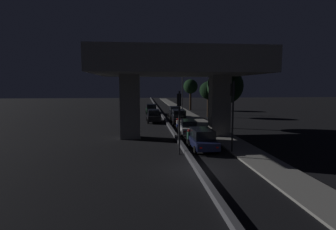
{
  "coord_description": "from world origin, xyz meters",
  "views": [
    {
      "loc": [
        -3.3,
        -15.66,
        5.26
      ],
      "look_at": [
        0.49,
        23.83,
        0.84
      ],
      "focal_mm": 28.0,
      "sensor_mm": 36.0,
      "label": 1
    }
  ],
  "objects_px": {
    "car_dark_green_second_oncoming": "(151,109)",
    "motorcycle_blue_filtering_mid": "(178,125)",
    "street_lamp": "(180,90)",
    "car_black_third": "(179,117)",
    "car_dark_blue_lead": "(202,139)",
    "motorcycle_black_filtering_near": "(189,139)",
    "traffic_light_left_of_median": "(179,111)",
    "car_black_fourth": "(175,112)",
    "car_black_lead_oncoming": "(153,116)",
    "pedestrian_on_sidewalk": "(221,126)",
    "car_white_second": "(188,127)",
    "traffic_light_right_of_median": "(233,104)"
  },
  "relations": [
    {
      "from": "car_dark_green_second_oncoming",
      "to": "motorcycle_blue_filtering_mid",
      "type": "distance_m",
      "value": 17.54
    },
    {
      "from": "street_lamp",
      "to": "car_dark_green_second_oncoming",
      "type": "bearing_deg",
      "value": -167.12
    },
    {
      "from": "car_black_third",
      "to": "car_dark_blue_lead",
      "type": "bearing_deg",
      "value": -178.83
    },
    {
      "from": "car_dark_green_second_oncoming",
      "to": "motorcycle_black_filtering_near",
      "type": "height_order",
      "value": "car_dark_green_second_oncoming"
    },
    {
      "from": "car_black_third",
      "to": "motorcycle_blue_filtering_mid",
      "type": "xyz_separation_m",
      "value": [
        -0.72,
        -4.51,
        -0.46
      ]
    },
    {
      "from": "traffic_light_left_of_median",
      "to": "car_black_fourth",
      "type": "distance_m",
      "value": 23.29
    },
    {
      "from": "street_lamp",
      "to": "car_black_lead_oncoming",
      "type": "xyz_separation_m",
      "value": [
        -5.62,
        -11.84,
        -3.54
      ]
    },
    {
      "from": "street_lamp",
      "to": "car_dark_blue_lead",
      "type": "height_order",
      "value": "street_lamp"
    },
    {
      "from": "car_black_lead_oncoming",
      "to": "motorcycle_blue_filtering_mid",
      "type": "xyz_separation_m",
      "value": [
        2.65,
        -6.78,
        -0.34
      ]
    },
    {
      "from": "car_black_third",
      "to": "motorcycle_blue_filtering_mid",
      "type": "distance_m",
      "value": 4.59
    },
    {
      "from": "car_black_fourth",
      "to": "car_black_lead_oncoming",
      "type": "xyz_separation_m",
      "value": [
        -3.7,
        -4.89,
        -0.03
      ]
    },
    {
      "from": "car_black_lead_oncoming",
      "to": "car_dark_green_second_oncoming",
      "type": "xyz_separation_m",
      "value": [
        0.03,
        10.56,
        0.03
      ]
    },
    {
      "from": "pedestrian_on_sidewalk",
      "to": "traffic_light_left_of_median",
      "type": "bearing_deg",
      "value": -125.61
    },
    {
      "from": "traffic_light_left_of_median",
      "to": "car_black_third",
      "type": "relative_size",
      "value": 1.03
    },
    {
      "from": "car_black_lead_oncoming",
      "to": "pedestrian_on_sidewalk",
      "type": "relative_size",
      "value": 2.69
    },
    {
      "from": "car_black_fourth",
      "to": "pedestrian_on_sidewalk",
      "type": "distance_m",
      "value": 15.45
    },
    {
      "from": "car_black_lead_oncoming",
      "to": "motorcycle_black_filtering_near",
      "type": "bearing_deg",
      "value": 7.3
    },
    {
      "from": "car_black_third",
      "to": "traffic_light_left_of_median",
      "type": "bearing_deg",
      "value": 173.52
    },
    {
      "from": "street_lamp",
      "to": "car_black_fourth",
      "type": "relative_size",
      "value": 1.6
    },
    {
      "from": "car_white_second",
      "to": "car_dark_green_second_oncoming",
      "type": "bearing_deg",
      "value": 11.78
    },
    {
      "from": "car_dark_green_second_oncoming",
      "to": "street_lamp",
      "type": "bearing_deg",
      "value": 101.87
    },
    {
      "from": "car_dark_green_second_oncoming",
      "to": "car_black_third",
      "type": "bearing_deg",
      "value": 13.58
    },
    {
      "from": "car_dark_green_second_oncoming",
      "to": "motorcycle_blue_filtering_mid",
      "type": "bearing_deg",
      "value": 7.58
    },
    {
      "from": "car_black_third",
      "to": "pedestrian_on_sidewalk",
      "type": "bearing_deg",
      "value": -154.82
    },
    {
      "from": "traffic_light_right_of_median",
      "to": "car_white_second",
      "type": "bearing_deg",
      "value": 103.64
    },
    {
      "from": "traffic_light_left_of_median",
      "to": "car_black_lead_oncoming",
      "type": "height_order",
      "value": "traffic_light_left_of_median"
    },
    {
      "from": "traffic_light_right_of_median",
      "to": "motorcycle_blue_filtering_mid",
      "type": "height_order",
      "value": "traffic_light_right_of_median"
    },
    {
      "from": "traffic_light_left_of_median",
      "to": "car_white_second",
      "type": "bearing_deg",
      "value": 75.48
    },
    {
      "from": "car_black_third",
      "to": "motorcycle_black_filtering_near",
      "type": "height_order",
      "value": "car_black_third"
    },
    {
      "from": "street_lamp",
      "to": "car_dark_green_second_oncoming",
      "type": "height_order",
      "value": "street_lamp"
    },
    {
      "from": "car_black_third",
      "to": "motorcycle_black_filtering_near",
      "type": "relative_size",
      "value": 2.62
    },
    {
      "from": "traffic_light_left_of_median",
      "to": "car_black_third",
      "type": "bearing_deg",
      "value": 82.33
    },
    {
      "from": "motorcycle_black_filtering_near",
      "to": "motorcycle_blue_filtering_mid",
      "type": "distance_m",
      "value": 8.65
    },
    {
      "from": "traffic_light_right_of_median",
      "to": "car_dark_green_second_oncoming",
      "type": "distance_m",
      "value": 29.36
    },
    {
      "from": "car_white_second",
      "to": "car_dark_green_second_oncoming",
      "type": "distance_m",
      "value": 20.68
    },
    {
      "from": "car_dark_blue_lead",
      "to": "car_black_third",
      "type": "bearing_deg",
      "value": -0.61
    },
    {
      "from": "traffic_light_right_of_median",
      "to": "motorcycle_black_filtering_near",
      "type": "xyz_separation_m",
      "value": [
        -2.93,
        2.74,
        -3.2
      ]
    },
    {
      "from": "car_white_second",
      "to": "car_black_lead_oncoming",
      "type": "height_order",
      "value": "car_black_lead_oncoming"
    },
    {
      "from": "car_white_second",
      "to": "car_black_third",
      "type": "distance_m",
      "value": 7.58
    },
    {
      "from": "street_lamp",
      "to": "motorcycle_black_filtering_near",
      "type": "bearing_deg",
      "value": -96.58
    },
    {
      "from": "traffic_light_right_of_median",
      "to": "motorcycle_black_filtering_near",
      "type": "distance_m",
      "value": 5.13
    },
    {
      "from": "traffic_light_left_of_median",
      "to": "car_white_second",
      "type": "height_order",
      "value": "traffic_light_left_of_median"
    },
    {
      "from": "car_dark_blue_lead",
      "to": "car_black_fourth",
      "type": "height_order",
      "value": "car_black_fourth"
    },
    {
      "from": "street_lamp",
      "to": "motorcycle_blue_filtering_mid",
      "type": "distance_m",
      "value": 19.25
    },
    {
      "from": "car_dark_blue_lead",
      "to": "motorcycle_black_filtering_near",
      "type": "height_order",
      "value": "car_dark_blue_lead"
    },
    {
      "from": "car_black_lead_oncoming",
      "to": "traffic_light_right_of_median",
      "type": "bearing_deg",
      "value": 14.75
    },
    {
      "from": "traffic_light_right_of_median",
      "to": "street_lamp",
      "type": "xyz_separation_m",
      "value": [
        0.22,
        30.0,
        0.64
      ]
    },
    {
      "from": "car_black_third",
      "to": "car_black_fourth",
      "type": "height_order",
      "value": "car_black_third"
    },
    {
      "from": "car_black_fourth",
      "to": "pedestrian_on_sidewalk",
      "type": "xyz_separation_m",
      "value": [
        3.21,
        -15.11,
        -0.03
      ]
    },
    {
      "from": "car_white_second",
      "to": "pedestrian_on_sidewalk",
      "type": "distance_m",
      "value": 3.55
    }
  ]
}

